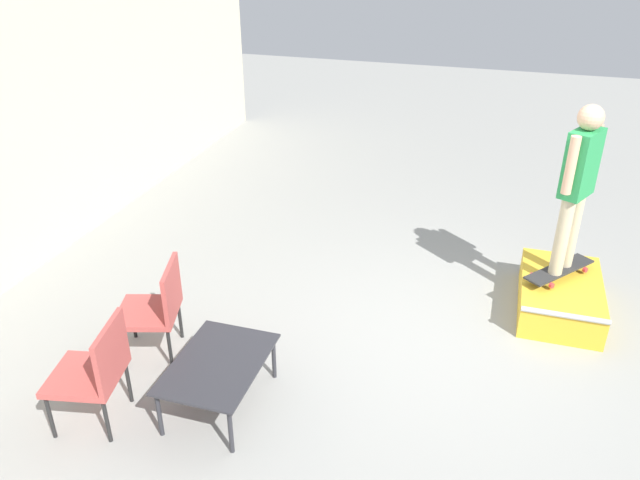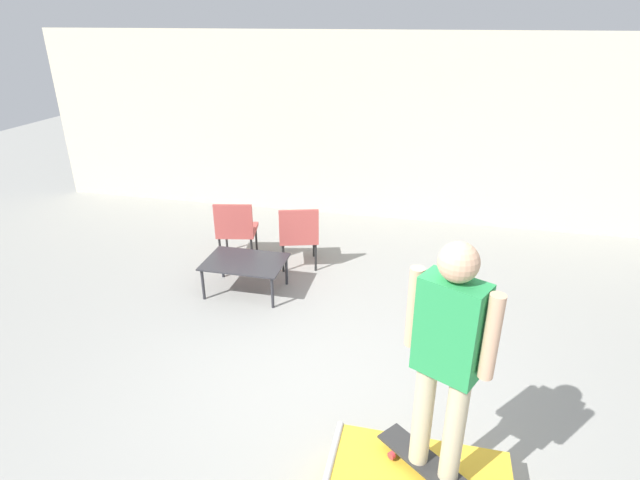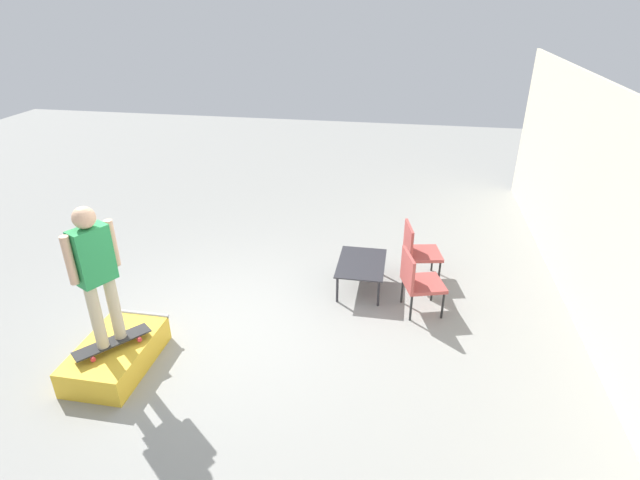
# 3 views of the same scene
# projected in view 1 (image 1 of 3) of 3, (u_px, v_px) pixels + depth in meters

# --- Properties ---
(ground_plane) EXTENTS (24.00, 24.00, 0.00)m
(ground_plane) POSITION_uv_depth(u_px,v_px,m) (437.00, 344.00, 5.80)
(ground_plane) COLOR gray
(house_wall_back) EXTENTS (12.00, 0.06, 3.00)m
(house_wall_back) POSITION_uv_depth(u_px,v_px,m) (0.00, 143.00, 6.29)
(house_wall_back) COLOR beige
(house_wall_back) RESTS_ON ground_plane
(skate_ramp_box) EXTENTS (1.26, 0.77, 0.35)m
(skate_ramp_box) POSITION_uv_depth(u_px,v_px,m) (560.00, 295.00, 6.23)
(skate_ramp_box) COLOR gold
(skate_ramp_box) RESTS_ON ground_plane
(skateboard_on_ramp) EXTENTS (0.79, 0.69, 0.07)m
(skateboard_on_ramp) POSITION_uv_depth(u_px,v_px,m) (559.00, 270.00, 6.19)
(skateboard_on_ramp) COLOR #2D2D2D
(skateboard_on_ramp) RESTS_ON skate_ramp_box
(person_skater) EXTENTS (0.52, 0.35, 1.65)m
(person_skater) POSITION_uv_depth(u_px,v_px,m) (578.00, 178.00, 5.73)
(person_skater) COLOR #C6B793
(person_skater) RESTS_ON skateboard_on_ramp
(coffee_table) EXTENTS (0.99, 0.69, 0.43)m
(coffee_table) POSITION_uv_depth(u_px,v_px,m) (218.00, 366.00, 4.91)
(coffee_table) COLOR #2D2D33
(coffee_table) RESTS_ON ground_plane
(patio_chair_left) EXTENTS (0.61, 0.61, 0.90)m
(patio_chair_left) POSITION_uv_depth(u_px,v_px,m) (96.00, 368.00, 4.70)
(patio_chair_left) COLOR black
(patio_chair_left) RESTS_ON ground_plane
(patio_chair_right) EXTENTS (0.65, 0.65, 0.90)m
(patio_chair_right) POSITION_uv_depth(u_px,v_px,m) (157.00, 305.00, 5.47)
(patio_chair_right) COLOR black
(patio_chair_right) RESTS_ON ground_plane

